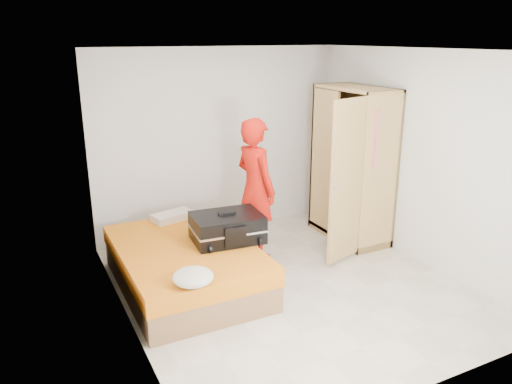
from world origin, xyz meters
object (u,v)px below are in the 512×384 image
suitcase (227,228)px  round_cushion (193,277)px  bed (186,266)px  wardrobe (352,170)px  person (255,189)px

suitcase → round_cushion: suitcase is taller
bed → wardrobe: (2.50, 0.32, 0.75)m
bed → suitcase: bearing=-8.8°
bed → wardrobe: 2.63m
bed → round_cushion: (-0.23, -0.90, 0.32)m
person → suitcase: person is taller
suitcase → round_cushion: size_ratio=2.17×
bed → person: person is taller
round_cushion → person: bearing=44.8°
wardrobe → person: size_ratio=1.17×
bed → round_cushion: bearing=-104.0°
suitcase → bed: bearing=176.5°
wardrobe → round_cushion: size_ratio=5.41×
person → round_cushion: bearing=123.7°
bed → wardrobe: size_ratio=0.96×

